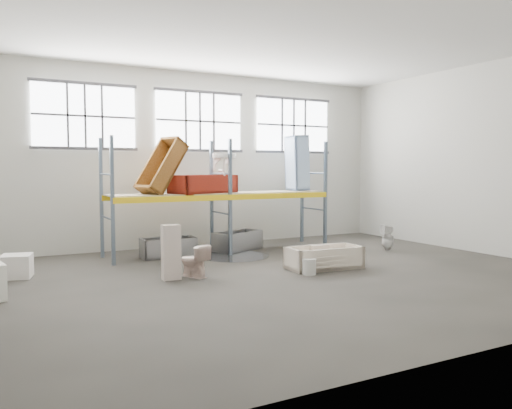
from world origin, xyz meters
TOP-DOWN VIEW (x-y plane):
  - floor at (0.00, 0.00)m, footprint 12.00×10.00m
  - ceiling at (0.00, 0.00)m, footprint 12.00×10.00m
  - wall_back at (0.00, 5.05)m, footprint 12.00×0.10m
  - wall_front at (0.00, -5.05)m, footprint 12.00×0.10m
  - wall_right at (6.05, 0.00)m, footprint 0.10×10.00m
  - window_left at (-3.20, 4.94)m, footprint 2.60×0.04m
  - window_mid at (0.00, 4.94)m, footprint 2.60×0.04m
  - window_right at (3.20, 4.94)m, footprint 2.60×0.04m
  - rack_upright_la at (-3.00, 2.90)m, footprint 0.08×0.08m
  - rack_upright_lb at (-3.00, 4.10)m, footprint 0.08×0.08m
  - rack_upright_ma at (0.00, 2.90)m, footprint 0.08×0.08m
  - rack_upright_mb at (0.00, 4.10)m, footprint 0.08×0.08m
  - rack_upright_ra at (3.00, 2.90)m, footprint 0.08×0.08m
  - rack_upright_rb at (3.00, 4.10)m, footprint 0.08×0.08m
  - rack_beam_front at (0.00, 2.90)m, footprint 6.00×0.10m
  - rack_beam_back at (0.00, 4.10)m, footprint 6.00×0.10m
  - shelf_deck at (0.00, 3.50)m, footprint 5.90×1.10m
  - wet_patch at (0.00, 2.70)m, footprint 1.80×1.80m
  - bathtub_beige at (1.09, 0.28)m, footprint 1.73×0.92m
  - cistern_spare at (1.14, 0.56)m, footprint 0.46×0.25m
  - sink_in_tub at (0.55, 0.61)m, footprint 0.60×0.60m
  - toilet_beige at (-1.84, 0.79)m, footprint 0.61×0.76m
  - cistern_tall at (-2.34, 0.78)m, footprint 0.37×0.26m
  - toilet_white at (4.16, 1.60)m, footprint 0.39×0.39m
  - steel_tub_left at (-1.52, 3.36)m, footprint 1.37×0.68m
  - steel_tub_right at (0.53, 3.55)m, footprint 1.55×1.14m
  - rust_tub_flat at (-0.47, 3.55)m, footprint 1.93×1.33m
  - rust_tub_tilted at (-1.61, 3.54)m, footprint 1.41×1.08m
  - sink_on_shelf at (-0.01, 3.23)m, footprint 0.74×0.63m
  - blue_tub_upright at (2.49, 3.60)m, footprint 0.59×0.80m
  - bucket at (0.39, -0.14)m, footprint 0.36×0.36m
  - carton_far at (-5.08, 2.45)m, footprint 0.69×0.69m

SIDE VIEW (x-z plane):
  - floor at x=0.00m, z-range -0.10..0.00m
  - wet_patch at x=0.00m, z-range 0.00..0.00m
  - sink_in_tub at x=0.55m, z-range 0.08..0.24m
  - bucket at x=0.39m, z-range 0.00..0.34m
  - carton_far at x=-5.08m, z-range 0.00..0.48m
  - bathtub_beige at x=1.09m, z-range 0.00..0.49m
  - steel_tub_left at x=-1.52m, z-range 0.00..0.49m
  - steel_tub_right at x=0.53m, z-range 0.00..0.52m
  - cistern_spare at x=1.14m, z-range 0.07..0.49m
  - toilet_beige at x=-1.84m, z-range 0.00..0.68m
  - toilet_white at x=4.16m, z-range 0.00..0.71m
  - cistern_tall at x=-2.34m, z-range 0.00..1.11m
  - rack_upright_la at x=-3.00m, z-range 0.00..3.00m
  - rack_upright_lb at x=-3.00m, z-range 0.00..3.00m
  - rack_upright_ma at x=0.00m, z-range 0.00..3.00m
  - rack_upright_mb at x=0.00m, z-range 0.00..3.00m
  - rack_upright_ra at x=3.00m, z-range 0.00..3.00m
  - rack_upright_rb at x=3.00m, z-range 0.00..3.00m
  - rack_beam_front at x=0.00m, z-range 1.43..1.57m
  - rack_beam_back at x=0.00m, z-range 1.43..1.57m
  - shelf_deck at x=0.00m, z-range 1.57..1.59m
  - rust_tub_flat at x=-0.47m, z-range 1.57..2.07m
  - sink_on_shelf at x=-0.01m, z-range 1.81..2.38m
  - rust_tub_tilted at x=-1.61m, z-range 1.54..3.05m
  - blue_tub_upright at x=2.49m, z-range 1.60..3.19m
  - wall_back at x=0.00m, z-range 0.00..5.00m
  - wall_front at x=0.00m, z-range 0.00..5.00m
  - wall_right at x=6.05m, z-range 0.00..5.00m
  - window_left at x=-3.20m, z-range 2.80..4.40m
  - window_mid at x=0.00m, z-range 2.80..4.40m
  - window_right at x=3.20m, z-range 2.80..4.40m
  - ceiling at x=0.00m, z-range 5.00..5.10m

